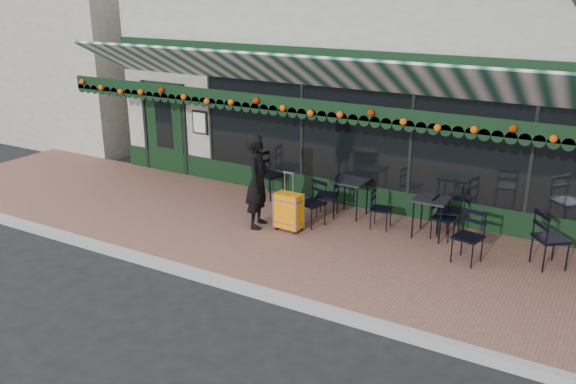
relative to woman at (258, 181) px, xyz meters
The scene contains 17 objects.
ground 2.47m from the woman, 66.66° to the right, with size 80.00×80.00×0.00m, color black.
sidewalk 1.32m from the woman, ahead, with size 18.00×4.00×0.15m, color brown.
curb 2.50m from the woman, 67.44° to the right, with size 18.00×0.16×0.15m, color #9E9E99.
restaurant_building 5.98m from the woman, 81.32° to the left, with size 12.00×9.60×4.50m.
neighbor_building_left 13.57m from the woman, 153.84° to the left, with size 12.00×8.00×4.80m, color #B9B7A2.
woman is the anchor object (origin of this frame).
suitcase 0.82m from the woman, ahead, with size 0.51×0.30×1.14m.
cafe_table_a 3.22m from the woman, 21.06° to the left, with size 0.60×0.60×0.74m.
cafe_table_b 1.92m from the woman, 47.51° to the left, with size 0.60×0.60×0.74m.
chair_a_left 3.59m from the woman, 23.70° to the left, with size 0.45×0.45×0.90m, color black, non-canonical shape.
chair_a_right 3.48m from the woman, 20.01° to the left, with size 0.39×0.39×0.78m, color black, non-canonical shape.
chair_a_front 3.92m from the woman, ahead, with size 0.44×0.44×0.88m, color black, non-canonical shape.
chair_a_extra 5.17m from the woman, ahead, with size 0.49×0.49×0.97m, color black, non-canonical shape.
chair_b_left 1.53m from the woman, 51.74° to the left, with size 0.42×0.42×0.85m, color black, non-canonical shape.
chair_b_right 2.39m from the woman, 27.57° to the left, with size 0.38×0.38×0.75m, color black, non-canonical shape.
chair_b_front 1.13m from the woman, 32.29° to the left, with size 0.44×0.44×0.87m, color black, non-canonical shape.
chair_solo 1.72m from the woman, 114.22° to the left, with size 0.49×0.49×0.99m, color black, non-canonical shape.
Camera 1 is at (5.05, -7.07, 4.57)m, focal length 38.00 mm.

